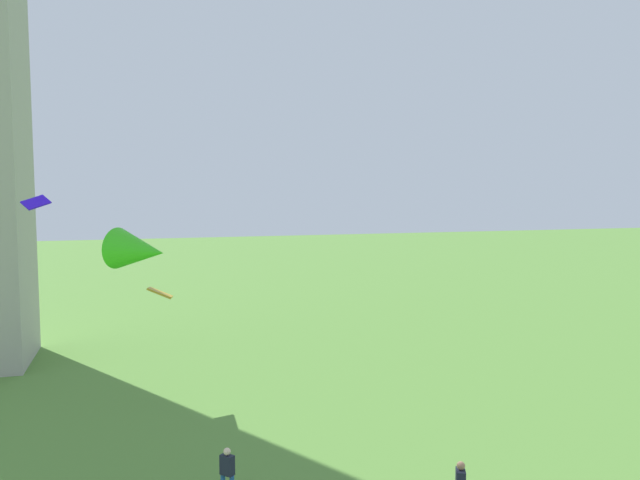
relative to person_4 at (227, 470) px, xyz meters
name	(u,v)px	position (x,y,z in m)	size (l,w,h in m)	color
person_4	(227,470)	(0.00, 0.00, 0.00)	(0.47, 0.48, 1.64)	#235693
kite_flying_0	(36,202)	(-6.84, 11.24, 8.05)	(1.28, 1.06, 0.69)	#3010F0
kite_flying_3	(160,293)	(-1.65, 10.21, 3.94)	(1.21, 1.77, 0.73)	#B89121
kite_flying_5	(140,251)	(-2.44, 0.20, 6.89)	(2.16, 2.11, 1.31)	#34CA1A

